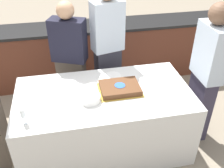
{
  "coord_description": "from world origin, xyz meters",
  "views": [
    {
      "loc": [
        -0.36,
        -2.21,
        2.38
      ],
      "look_at": [
        0.09,
        0.0,
        0.87
      ],
      "focal_mm": 42.0,
      "sensor_mm": 36.0,
      "label": 1
    }
  ],
  "objects_px": {
    "cake": "(120,88)",
    "plate_stack": "(90,98)",
    "person_seated_right": "(206,74)",
    "person_standing_back": "(70,61)",
    "wine_glass": "(23,114)",
    "person_cutting_cake": "(108,50)"
  },
  "relations": [
    {
      "from": "plate_stack",
      "to": "person_standing_back",
      "type": "height_order",
      "value": "person_standing_back"
    },
    {
      "from": "cake",
      "to": "plate_stack",
      "type": "relative_size",
      "value": 2.18
    },
    {
      "from": "plate_stack",
      "to": "person_cutting_cake",
      "type": "relative_size",
      "value": 0.12
    },
    {
      "from": "person_seated_right",
      "to": "person_cutting_cake",
      "type": "bearing_deg",
      "value": -126.18
    },
    {
      "from": "wine_glass",
      "to": "plate_stack",
      "type": "bearing_deg",
      "value": 17.73
    },
    {
      "from": "person_cutting_cake",
      "to": "person_seated_right",
      "type": "relative_size",
      "value": 1.05
    },
    {
      "from": "wine_glass",
      "to": "person_cutting_cake",
      "type": "xyz_separation_m",
      "value": [
        0.96,
        1.02,
        0.04
      ]
    },
    {
      "from": "plate_stack",
      "to": "wine_glass",
      "type": "distance_m",
      "value": 0.66
    },
    {
      "from": "person_seated_right",
      "to": "cake",
      "type": "bearing_deg",
      "value": -90.8
    },
    {
      "from": "person_cutting_cake",
      "to": "person_seated_right",
      "type": "xyz_separation_m",
      "value": [
        0.97,
        -0.71,
        -0.05
      ]
    },
    {
      "from": "cake",
      "to": "plate_stack",
      "type": "bearing_deg",
      "value": -159.39
    },
    {
      "from": "cake",
      "to": "wine_glass",
      "type": "distance_m",
      "value": 1.01
    },
    {
      "from": "person_standing_back",
      "to": "wine_glass",
      "type": "bearing_deg",
      "value": 87.7
    },
    {
      "from": "person_seated_right",
      "to": "plate_stack",
      "type": "bearing_deg",
      "value": -85.1
    },
    {
      "from": "cake",
      "to": "wine_glass",
      "type": "bearing_deg",
      "value": -161.25
    },
    {
      "from": "wine_glass",
      "to": "person_cutting_cake",
      "type": "relative_size",
      "value": 0.09
    },
    {
      "from": "person_cutting_cake",
      "to": "cake",
      "type": "bearing_deg",
      "value": 76.11
    },
    {
      "from": "person_seated_right",
      "to": "person_standing_back",
      "type": "bearing_deg",
      "value": -116.15
    },
    {
      "from": "plate_stack",
      "to": "person_standing_back",
      "type": "xyz_separation_m",
      "value": [
        -0.14,
        0.82,
        -0.01
      ]
    },
    {
      "from": "plate_stack",
      "to": "person_seated_right",
      "type": "xyz_separation_m",
      "value": [
        1.31,
        0.11,
        0.06
      ]
    },
    {
      "from": "person_cutting_cake",
      "to": "person_seated_right",
      "type": "bearing_deg",
      "value": 129.92
    },
    {
      "from": "wine_glass",
      "to": "person_standing_back",
      "type": "height_order",
      "value": "person_standing_back"
    }
  ]
}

